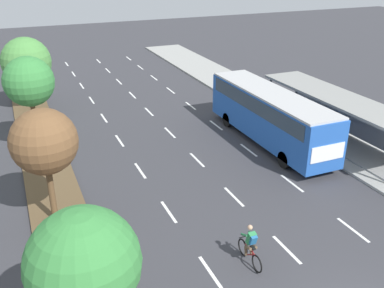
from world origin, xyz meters
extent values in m
cube|color=brown|center=(-8.30, 20.00, 0.06)|extent=(2.60, 52.00, 0.12)
cube|color=#9E9E99|center=(9.25, 20.00, 0.07)|extent=(4.50, 52.00, 0.15)
cube|color=white|center=(-3.50, 4.66, 0.00)|extent=(0.14, 1.98, 0.01)
cube|color=white|center=(-3.50, 9.25, 0.00)|extent=(0.14, 1.98, 0.01)
cube|color=white|center=(-3.50, 13.83, 0.00)|extent=(0.14, 1.98, 0.01)
cube|color=white|center=(-3.50, 18.42, 0.00)|extent=(0.14, 1.98, 0.01)
cube|color=white|center=(-3.50, 23.01, 0.00)|extent=(0.14, 1.98, 0.01)
cube|color=white|center=(-3.50, 27.59, 0.00)|extent=(0.14, 1.98, 0.01)
cube|color=white|center=(-3.50, 32.18, 0.00)|extent=(0.14, 1.98, 0.01)
cube|color=white|center=(-3.50, 36.76, 0.00)|extent=(0.14, 1.98, 0.01)
cube|color=white|center=(-3.50, 41.35, 0.00)|extent=(0.14, 1.98, 0.01)
cube|color=white|center=(0.00, 4.66, 0.00)|extent=(0.14, 1.98, 0.01)
cube|color=white|center=(0.00, 9.25, 0.00)|extent=(0.14, 1.98, 0.01)
cube|color=white|center=(0.00, 13.83, 0.00)|extent=(0.14, 1.98, 0.01)
cube|color=white|center=(0.00, 18.42, 0.00)|extent=(0.14, 1.98, 0.01)
cube|color=white|center=(0.00, 23.01, 0.00)|extent=(0.14, 1.98, 0.01)
cube|color=white|center=(0.00, 27.59, 0.00)|extent=(0.14, 1.98, 0.01)
cube|color=white|center=(0.00, 32.18, 0.00)|extent=(0.14, 1.98, 0.01)
cube|color=white|center=(0.00, 36.76, 0.00)|extent=(0.14, 1.98, 0.01)
cube|color=white|center=(0.00, 41.35, 0.00)|extent=(0.14, 1.98, 0.01)
cube|color=white|center=(3.50, 4.66, 0.00)|extent=(0.14, 1.98, 0.01)
cube|color=white|center=(3.50, 9.25, 0.00)|extent=(0.14, 1.98, 0.01)
cube|color=white|center=(3.50, 13.83, 0.00)|extent=(0.14, 1.98, 0.01)
cube|color=white|center=(3.50, 18.42, 0.00)|extent=(0.14, 1.98, 0.01)
cube|color=white|center=(3.50, 23.01, 0.00)|extent=(0.14, 1.98, 0.01)
cube|color=white|center=(3.50, 27.59, 0.00)|extent=(0.14, 1.98, 0.01)
cube|color=white|center=(3.50, 32.18, 0.00)|extent=(0.14, 1.98, 0.01)
cube|color=white|center=(3.50, 36.76, 0.00)|extent=(0.14, 1.98, 0.01)
cube|color=white|center=(3.50, 41.35, 0.00)|extent=(0.14, 1.98, 0.01)
cube|color=gray|center=(9.25, 12.62, 0.20)|extent=(2.60, 12.79, 0.10)
cylinder|color=#56565B|center=(8.07, 18.77, 1.55)|extent=(0.16, 0.16, 2.60)
cylinder|color=#56565B|center=(10.43, 18.77, 1.55)|extent=(0.16, 0.16, 2.60)
cube|color=gray|center=(10.49, 12.62, 1.55)|extent=(0.10, 12.15, 2.34)
cube|color=gray|center=(9.25, 12.62, 2.93)|extent=(2.90, 13.19, 0.16)
cube|color=#2356B2|center=(5.25, 14.44, 1.85)|extent=(2.50, 11.20, 2.80)
cube|color=#2D3D4C|center=(5.25, 14.44, 2.70)|extent=(2.54, 10.30, 0.90)
cube|color=#B7B7B7|center=(5.25, 14.44, 3.31)|extent=(2.45, 10.98, 0.12)
cube|color=#2D3D4C|center=(5.25, 20.06, 2.20)|extent=(2.25, 0.06, 1.54)
cube|color=white|center=(5.25, 8.82, 1.65)|extent=(2.12, 0.04, 0.90)
cylinder|color=black|center=(4.15, 17.91, 0.50)|extent=(0.30, 1.00, 1.00)
cylinder|color=black|center=(6.35, 17.91, 0.50)|extent=(0.30, 1.00, 1.00)
cylinder|color=black|center=(4.15, 10.97, 0.50)|extent=(0.30, 1.00, 1.00)
cylinder|color=black|center=(6.35, 10.97, 0.50)|extent=(0.30, 1.00, 1.00)
torus|color=black|center=(-1.84, 5.11, 0.36)|extent=(0.06, 0.72, 0.72)
torus|color=black|center=(-1.84, 4.01, 0.36)|extent=(0.06, 0.72, 0.72)
cylinder|color=maroon|center=(-1.84, 4.56, 0.64)|extent=(0.05, 0.94, 0.05)
cylinder|color=maroon|center=(-1.84, 4.46, 0.46)|extent=(0.05, 0.57, 0.42)
cylinder|color=maroon|center=(-1.84, 4.36, 0.66)|extent=(0.04, 0.04, 0.40)
cube|color=black|center=(-1.84, 4.36, 0.86)|extent=(0.12, 0.24, 0.06)
cylinder|color=black|center=(-1.84, 5.06, 0.91)|extent=(0.46, 0.04, 0.04)
cube|color=#2D844C|center=(-1.84, 4.54, 1.19)|extent=(0.30, 0.36, 0.59)
cube|color=#23669E|center=(-1.84, 4.38, 1.21)|extent=(0.26, 0.26, 0.42)
sphere|color=tan|center=(-1.84, 4.66, 1.61)|extent=(0.20, 0.20, 0.20)
cylinder|color=brown|center=(-1.96, 4.51, 0.79)|extent=(0.12, 0.42, 0.25)
cylinder|color=brown|center=(-1.96, 4.68, 0.53)|extent=(0.10, 0.17, 0.41)
cylinder|color=brown|center=(-1.72, 4.51, 0.79)|extent=(0.12, 0.42, 0.25)
cylinder|color=brown|center=(-1.72, 4.68, 0.53)|extent=(0.10, 0.17, 0.41)
cylinder|color=#2D844C|center=(-2.01, 4.76, 1.24)|extent=(0.09, 0.47, 0.28)
cylinder|color=#2D844C|center=(-1.67, 4.76, 1.24)|extent=(0.09, 0.47, 0.28)
sphere|color=#38843D|center=(-8.38, 2.30, 3.80)|extent=(3.09, 3.09, 3.09)
cylinder|color=brown|center=(-8.51, 10.55, 1.51)|extent=(0.28, 0.28, 2.79)
sphere|color=brown|center=(-8.51, 10.55, 3.98)|extent=(2.86, 2.86, 2.86)
cylinder|color=brown|center=(-8.45, 18.80, 1.73)|extent=(0.28, 0.28, 3.22)
sphere|color=#38843D|center=(-8.45, 18.80, 4.43)|extent=(2.92, 2.92, 2.92)
cylinder|color=brown|center=(-8.12, 27.05, 1.26)|extent=(0.28, 0.28, 2.28)
sphere|color=#4C8E42|center=(-8.12, 27.05, 3.77)|extent=(3.64, 3.64, 3.64)
camera|label=1|loc=(-9.34, -7.15, 11.26)|focal=40.44mm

